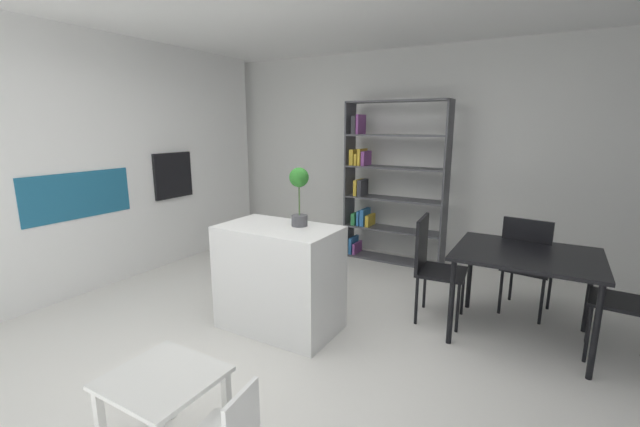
# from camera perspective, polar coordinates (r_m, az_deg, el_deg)

# --- Properties ---
(ground_plane) EXTENTS (8.64, 8.64, 0.00)m
(ground_plane) POSITION_cam_1_polar(r_m,az_deg,el_deg) (3.60, -5.30, -17.23)
(ground_plane) COLOR silver
(back_partition) EXTENTS (6.29, 0.06, 2.73)m
(back_partition) POSITION_cam_1_polar(r_m,az_deg,el_deg) (5.65, 11.04, 7.90)
(back_partition) COLOR silver
(back_partition) RESTS_ON ground_plane
(tall_cabinet_run_left) EXTENTS (0.67, 5.05, 2.73)m
(tall_cabinet_run_left) POSITION_cam_1_polar(r_m,az_deg,el_deg) (5.26, -31.06, 6.09)
(tall_cabinet_run_left) COLOR white
(tall_cabinet_run_left) RESTS_ON ground_plane
(cabinet_niche_splashback) EXTENTS (0.01, 1.13, 0.48)m
(cabinet_niche_splashback) POSITION_cam_1_polar(r_m,az_deg,el_deg) (4.91, -30.58, 2.18)
(cabinet_niche_splashback) COLOR #1E6084
(cabinet_niche_splashback) RESTS_ON ground_plane
(built_in_oven) EXTENTS (0.06, 0.57, 0.57)m
(built_in_oven) POSITION_cam_1_polar(r_m,az_deg,el_deg) (5.57, -19.80, 5.06)
(built_in_oven) COLOR black
(built_in_oven) RESTS_ON ground_plane
(kitchen_island) EXTENTS (1.02, 0.61, 0.92)m
(kitchen_island) POSITION_cam_1_polar(r_m,az_deg,el_deg) (3.64, -5.67, -8.91)
(kitchen_island) COLOR white
(kitchen_island) RESTS_ON ground_plane
(potted_plant_on_island) EXTENTS (0.16, 0.16, 0.50)m
(potted_plant_on_island) POSITION_cam_1_polar(r_m,az_deg,el_deg) (3.45, -2.93, 3.32)
(potted_plant_on_island) COLOR #4C4C51
(potted_plant_on_island) RESTS_ON kitchen_island
(open_bookshelf) EXTENTS (1.32, 0.31, 2.07)m
(open_bookshelf) POSITION_cam_1_polar(r_m,az_deg,el_deg) (5.40, 9.04, 4.10)
(open_bookshelf) COLOR #4C4C51
(open_bookshelf) RESTS_ON ground_plane
(child_table) EXTENTS (0.55, 0.51, 0.49)m
(child_table) POSITION_cam_1_polar(r_m,az_deg,el_deg) (2.48, -20.96, -22.00)
(child_table) COLOR white
(child_table) RESTS_ON ground_plane
(dining_table) EXTENTS (1.10, 0.91, 0.75)m
(dining_table) POSITION_cam_1_polar(r_m,az_deg,el_deg) (3.77, 26.79, -5.96)
(dining_table) COLOR black
(dining_table) RESTS_ON ground_plane
(dining_chair_island_side) EXTENTS (0.45, 0.47, 0.96)m
(dining_chair_island_side) POSITION_cam_1_polar(r_m,az_deg,el_deg) (3.90, 15.24, -6.23)
(dining_chair_island_side) COLOR black
(dining_chair_island_side) RESTS_ON ground_plane
(dining_chair_far) EXTENTS (0.47, 0.51, 0.95)m
(dining_chair_far) POSITION_cam_1_polar(r_m,az_deg,el_deg) (4.26, 26.84, -5.77)
(dining_chair_far) COLOR black
(dining_chair_far) RESTS_ON ground_plane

